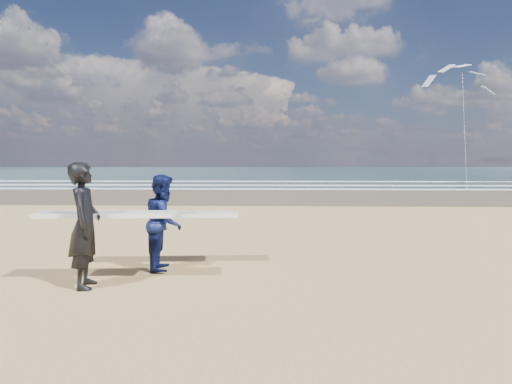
{
  "coord_description": "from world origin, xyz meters",
  "views": [
    {
      "loc": [
        2.48,
        -7.43,
        1.96
      ],
      "look_at": [
        1.96,
        6.0,
        1.02
      ],
      "focal_mm": 32.0,
      "sensor_mm": 36.0,
      "label": 1
    }
  ],
  "objects": [
    {
      "name": "ocean",
      "position": [
        20.0,
        72.0,
        0.01
      ],
      "size": [
        220.0,
        100.0,
        0.02
      ],
      "primitive_type": "cube",
      "color": "#1B393D",
      "rests_on": "ground"
    },
    {
      "name": "foam_breakers",
      "position": [
        20.0,
        28.1,
        0.05
      ],
      "size": [
        220.0,
        11.7,
        0.05
      ],
      "color": "white",
      "rests_on": "ground"
    },
    {
      "name": "surfer_near",
      "position": [
        -0.39,
        -0.57,
        0.98
      ],
      "size": [
        2.23,
        1.08,
        1.93
      ],
      "color": "black",
      "rests_on": "ground"
    },
    {
      "name": "surfer_far",
      "position": [
        0.53,
        0.63,
        0.86
      ],
      "size": [
        2.23,
        1.14,
        1.71
      ],
      "color": "#0B123F",
      "rests_on": "ground"
    },
    {
      "name": "kite_1",
      "position": [
        16.38,
        26.78,
        5.49
      ],
      "size": [
        5.34,
        4.69,
        10.18
      ],
      "color": "slate",
      "rests_on": "ground"
    }
  ]
}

